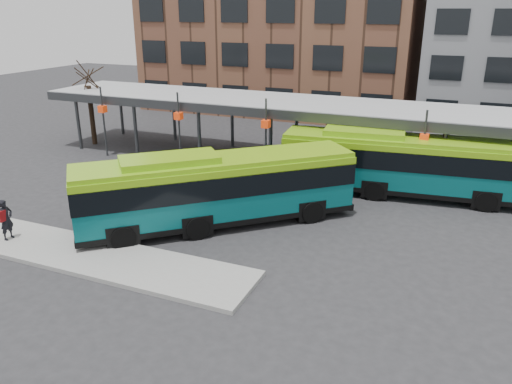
# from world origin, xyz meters

# --- Properties ---
(ground) EXTENTS (120.00, 120.00, 0.00)m
(ground) POSITION_xyz_m (0.00, 0.00, 0.00)
(ground) COLOR #28282B
(ground) RESTS_ON ground
(boarding_island) EXTENTS (14.00, 3.00, 0.18)m
(boarding_island) POSITION_xyz_m (-5.50, -3.00, 0.09)
(boarding_island) COLOR gray
(boarding_island) RESTS_ON ground
(canopy) EXTENTS (40.00, 6.53, 4.80)m
(canopy) POSITION_xyz_m (-0.06, 12.87, 3.91)
(canopy) COLOR #999B9E
(canopy) RESTS_ON ground
(tree) EXTENTS (1.64, 1.64, 5.60)m
(tree) POSITION_xyz_m (-18.00, 12.00, 2.43)
(tree) COLOR black
(tree) RESTS_ON ground
(bus_front) EXTENTS (11.50, 10.77, 3.59)m
(bus_front) POSITION_xyz_m (-2.45, 2.12, 1.87)
(bus_front) COLOR #075356
(bus_front) RESTS_ON ground
(bus_rear) EXTENTS (13.11, 4.13, 3.55)m
(bus_rear) POSITION_xyz_m (4.96, 9.67, 1.85)
(bus_rear) COLOR #075356
(bus_rear) RESTS_ON ground
(pedestrian) EXTENTS (0.45, 0.69, 1.82)m
(pedestrian) POSITION_xyz_m (-10.00, -3.24, 1.11)
(pedestrian) COLOR black
(pedestrian) RESTS_ON boarding_island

